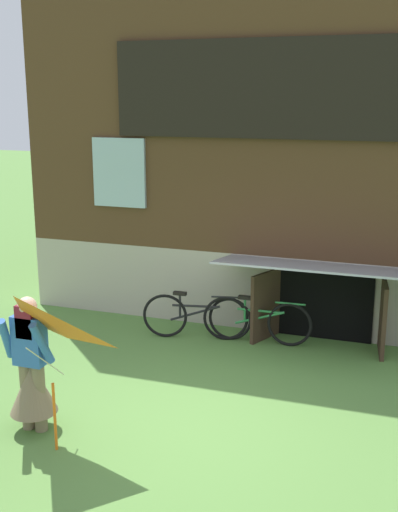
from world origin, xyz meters
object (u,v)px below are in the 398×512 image
at_px(bicycle_green, 259,321).
at_px(bicycle_black, 195,316).
at_px(person, 32,375).
at_px(kite, 17,341).

bearing_deg(bicycle_green, bicycle_black, -173.86).
relative_size(person, bicycle_black, 0.97).
height_order(person, bicycle_green, person).
bearing_deg(person, bicycle_black, 90.87).
height_order(person, kite, kite).
xyz_separation_m(bicycle_green, bicycle_black, (-0.96, -0.14, 0.01)).
relative_size(kite, bicycle_black, 1.03).
xyz_separation_m(person, kite, (0.25, -0.57, 0.65)).
height_order(person, bicycle_black, person).
bearing_deg(bicycle_green, kite, -113.67).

